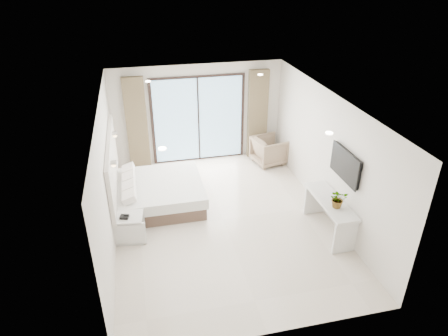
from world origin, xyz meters
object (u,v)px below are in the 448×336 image
at_px(nightstand, 129,227).
at_px(armchair, 269,149).
at_px(bed, 158,193).
at_px(console_desk, 330,209).

distance_m(nightstand, armchair, 4.68).
bearing_deg(nightstand, armchair, 41.90).
height_order(bed, armchair, armchair).
relative_size(bed, nightstand, 2.97).
relative_size(bed, armchair, 2.37).
relative_size(nightstand, armchair, 0.80).
relative_size(bed, console_desk, 1.28).
distance_m(bed, armchair, 3.49).
bearing_deg(console_desk, nightstand, 170.72).
xyz_separation_m(bed, console_desk, (3.36, -1.85, 0.27)).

